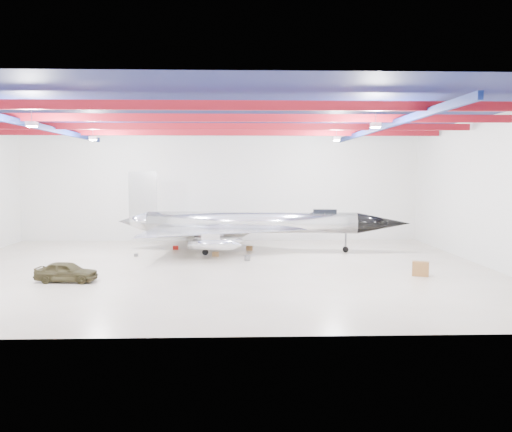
{
  "coord_description": "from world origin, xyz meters",
  "views": [
    {
      "loc": [
        2.02,
        -35.46,
        6.9
      ],
      "look_at": [
        3.19,
        2.0,
        3.63
      ],
      "focal_mm": 35.0,
      "sensor_mm": 36.0,
      "label": 1
    }
  ],
  "objects": [
    {
      "name": "ceiling",
      "position": [
        0.0,
        0.0,
        11.0
      ],
      "size": [
        40.0,
        40.0,
        0.0
      ],
      "primitive_type": "plane",
      "rotation": [
        3.14,
        0.0,
        0.0
      ],
      "color": "#0A0F38",
      "rests_on": "wall_back"
    },
    {
      "name": "crate_small",
      "position": [
        -6.62,
        5.53,
        0.11
      ],
      "size": [
        0.37,
        0.31,
        0.23
      ],
      "primitive_type": "cube",
      "rotation": [
        0.0,
        0.0,
        0.16
      ],
      "color": "#59595B",
      "rests_on": "floor"
    },
    {
      "name": "jeep",
      "position": [
        -9.0,
        -4.03,
        0.65
      ],
      "size": [
        3.95,
        1.88,
        1.31
      ],
      "primitive_type": "imported",
      "rotation": [
        0.0,
        0.0,
        1.48
      ],
      "color": "#37321B",
      "rests_on": "floor"
    },
    {
      "name": "spares_box",
      "position": [
        -0.43,
        9.72,
        0.18
      ],
      "size": [
        0.43,
        0.43,
        0.36
      ],
      "primitive_type": "cylinder",
      "rotation": [
        0.0,
        0.0,
        -0.08
      ],
      "color": "#59595B",
      "rests_on": "floor"
    },
    {
      "name": "oil_barrel",
      "position": [
        -0.04,
        5.33,
        0.18
      ],
      "size": [
        0.58,
        0.49,
        0.36
      ],
      "primitive_type": "cube",
      "rotation": [
        0.0,
        0.0,
        -0.15
      ],
      "color": "olive",
      "rests_on": "floor"
    },
    {
      "name": "ceiling_structure",
      "position": [
        0.0,
        0.0,
        10.32
      ],
      "size": [
        39.5,
        29.5,
        1.08
      ],
      "color": "maroon",
      "rests_on": "ceiling"
    },
    {
      "name": "wall_right",
      "position": [
        20.0,
        0.0,
        5.5
      ],
      "size": [
        0.0,
        30.0,
        30.0
      ],
      "primitive_type": "plane",
      "rotation": [
        1.57,
        0.0,
        -1.57
      ],
      "color": "silver",
      "rests_on": "floor"
    },
    {
      "name": "desk",
      "position": [
        14.04,
        -2.98,
        0.49
      ],
      "size": [
        1.19,
        0.87,
        0.98
      ],
      "primitive_type": "cube",
      "rotation": [
        0.0,
        0.0,
        -0.36
      ],
      "color": "brown",
      "rests_on": "floor"
    },
    {
      "name": "engine_drum",
      "position": [
        2.55,
        3.25,
        0.21
      ],
      "size": [
        0.56,
        0.56,
        0.41
      ],
      "primitive_type": "cylinder",
      "rotation": [
        0.0,
        0.0,
        -0.25
      ],
      "color": "#59595B",
      "rests_on": "floor"
    },
    {
      "name": "toolbox_red",
      "position": [
        -3.82,
        9.09,
        0.17
      ],
      "size": [
        0.53,
        0.44,
        0.35
      ],
      "primitive_type": "cube",
      "rotation": [
        0.0,
        0.0,
        0.1
      ],
      "color": "#A91710",
      "rests_on": "floor"
    },
    {
      "name": "floor",
      "position": [
        0.0,
        0.0,
        0.0
      ],
      "size": [
        40.0,
        40.0,
        0.0
      ],
      "primitive_type": "plane",
      "color": "#BDAD96",
      "rests_on": "ground"
    },
    {
      "name": "parts_bin",
      "position": [
        2.8,
        8.45,
        0.19
      ],
      "size": [
        0.62,
        0.54,
        0.38
      ],
      "primitive_type": "cube",
      "rotation": [
        0.0,
        0.0,
        -0.22
      ],
      "color": "olive",
      "rests_on": "floor"
    },
    {
      "name": "wall_back",
      "position": [
        0.0,
        15.0,
        5.5
      ],
      "size": [
        40.0,
        0.0,
        40.0
      ],
      "primitive_type": "plane",
      "rotation": [
        1.57,
        0.0,
        0.0
      ],
      "color": "silver",
      "rests_on": "floor"
    },
    {
      "name": "jet_aircraft",
      "position": [
        2.89,
        7.86,
        2.29
      ],
      "size": [
        25.63,
        16.04,
        6.99
      ],
      "rotation": [
        0.0,
        0.0,
        -0.1
      ],
      "color": "silver",
      "rests_on": "floor"
    }
  ]
}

